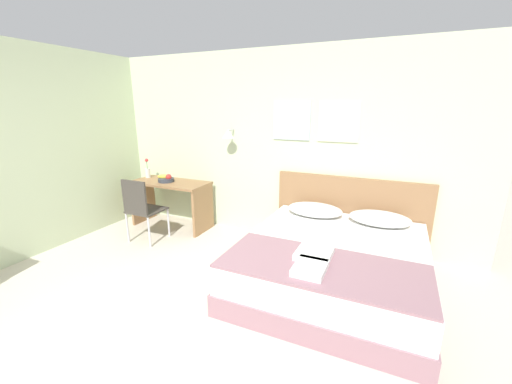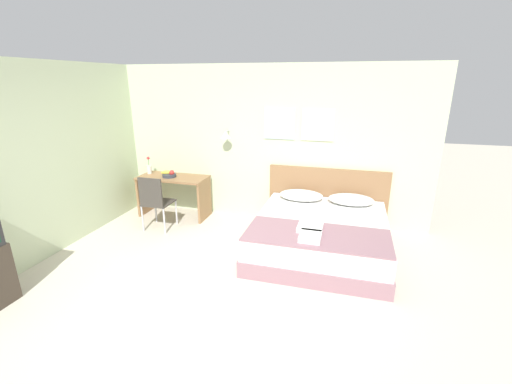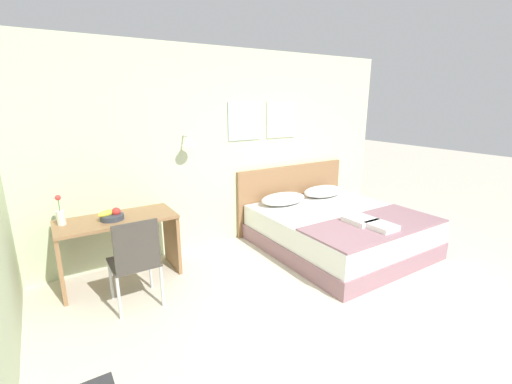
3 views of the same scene
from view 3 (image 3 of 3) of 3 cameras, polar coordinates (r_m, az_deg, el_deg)
ground_plane at (r=3.24m, az=19.61°, el=-23.75°), size 24.00×24.00×0.00m
wall_back at (r=4.75m, az=-5.72°, el=7.09°), size 5.74×0.31×2.65m
bed at (r=4.86m, az=13.54°, el=-6.26°), size 1.87×2.02×0.51m
headboard at (r=5.51m, az=5.97°, el=-0.66°), size 1.99×0.06×0.99m
pillow_left at (r=5.02m, az=4.57°, el=-1.14°), size 0.71×0.44×0.16m
pillow_right at (r=5.52m, az=11.17°, el=0.13°), size 0.71×0.44×0.16m
throw_blanket at (r=4.41m, az=19.21°, el=-5.21°), size 1.81×0.81×0.02m
folded_towel_near_foot at (r=4.40m, az=17.00°, el=-4.47°), size 0.32×0.34×0.06m
folded_towel_mid_bed at (r=4.26m, az=20.18°, el=-5.39°), size 0.26×0.32×0.06m
desk at (r=4.12m, az=-21.93°, el=-6.92°), size 1.23×0.56×0.74m
desk_chair at (r=3.50m, az=-19.43°, el=-10.25°), size 0.44×0.44×0.93m
fruit_bowl at (r=3.99m, az=-22.93°, el=-3.64°), size 0.27×0.24×0.13m
flower_vase at (r=4.04m, az=-29.80°, el=-3.33°), size 0.08×0.08×0.32m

